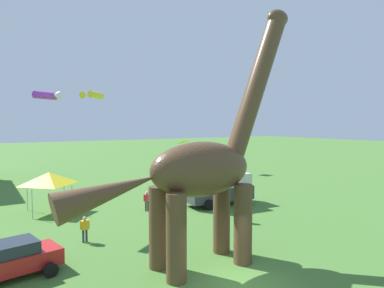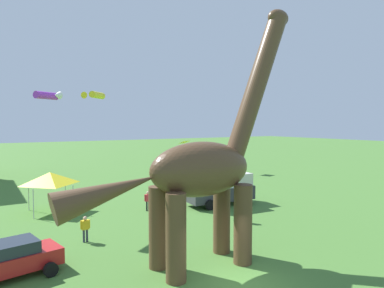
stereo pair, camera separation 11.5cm
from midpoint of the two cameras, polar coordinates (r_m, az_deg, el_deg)
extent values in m
plane|color=#42702D|center=(15.35, 7.74, -22.35)|extent=(240.00, 240.00, 0.00)
cylinder|color=#513823|center=(18.21, 5.12, -11.77)|extent=(0.88, 0.88, 3.79)
cylinder|color=#513823|center=(16.95, 8.60, -12.96)|extent=(0.88, 0.88, 3.79)
cylinder|color=#513823|center=(16.37, -5.39, -13.53)|extent=(0.88, 0.88, 3.79)
cylinder|color=#513823|center=(14.96, -2.44, -15.18)|extent=(0.88, 0.88, 3.79)
ellipsoid|color=#513823|center=(15.98, 1.75, -4.17)|extent=(5.18, 2.23, 2.55)
cylinder|color=#513823|center=(18.02, 10.86, 9.66)|extent=(3.73, 0.96, 7.38)
ellipsoid|color=#513823|center=(19.68, 14.21, 19.52)|extent=(1.28, 0.80, 0.88)
cone|color=#513823|center=(14.18, -13.21, -7.63)|extent=(4.56, 1.28, 2.16)
cube|color=red|center=(17.61, -27.87, -16.89)|extent=(4.46, 2.54, 0.72)
cube|color=#232B35|center=(17.41, -27.93, -14.97)|extent=(2.52, 1.97, 0.52)
cylinder|color=black|center=(18.71, -23.07, -16.71)|extent=(0.65, 0.33, 0.62)
cylinder|color=black|center=(17.07, -22.11, -18.70)|extent=(0.65, 0.33, 0.62)
cube|color=#38383D|center=(28.56, 4.75, -8.11)|extent=(5.75, 2.55, 1.10)
cube|color=silver|center=(29.50, 7.66, -5.69)|extent=(1.94, 2.07, 1.00)
cube|color=silver|center=(27.86, 3.46, -5.47)|extent=(3.74, 2.30, 1.70)
cylinder|color=black|center=(30.69, 6.62, -8.36)|extent=(0.82, 0.32, 0.80)
cylinder|color=black|center=(29.12, 9.22, -9.03)|extent=(0.82, 0.32, 0.80)
cylinder|color=black|center=(28.59, 0.73, -9.21)|extent=(0.82, 0.32, 0.80)
cylinder|color=black|center=(26.89, 3.18, -10.03)|extent=(0.82, 0.32, 0.80)
cylinder|color=#2D3347|center=(23.87, 8.54, -12.03)|extent=(0.10, 0.10, 0.62)
cylinder|color=#2D3347|center=(23.97, 8.83, -11.97)|extent=(0.10, 0.10, 0.62)
cube|color=blue|center=(23.79, 8.70, -10.77)|extent=(0.34, 0.21, 0.44)
sphere|color=tan|center=(23.71, 8.70, -10.02)|extent=(0.19, 0.19, 0.19)
cylinder|color=blue|center=(23.66, 8.33, -10.79)|extent=(0.08, 0.08, 0.42)
cylinder|color=blue|center=(23.90, 9.06, -10.64)|extent=(0.08, 0.08, 0.42)
cylinder|color=#2D3347|center=(20.87, -17.29, -14.30)|extent=(0.12, 0.12, 0.72)
cylinder|color=#2D3347|center=(20.91, -16.81, -14.26)|extent=(0.12, 0.12, 0.72)
cube|color=yellow|center=(20.71, -17.08, -12.65)|extent=(0.39, 0.24, 0.51)
sphere|color=tan|center=(20.61, -17.10, -11.66)|extent=(0.23, 0.23, 0.23)
cylinder|color=yellow|center=(20.65, -17.70, -12.64)|extent=(0.10, 0.10, 0.49)
cylinder|color=yellow|center=(20.76, -16.46, -12.53)|extent=(0.10, 0.10, 0.49)
cylinder|color=black|center=(26.83, -7.36, -10.16)|extent=(0.12, 0.12, 0.74)
cylinder|color=black|center=(26.90, -7.00, -10.11)|extent=(0.12, 0.12, 0.74)
cube|color=#D1333D|center=(26.72, -7.19, -8.82)|extent=(0.40, 0.25, 0.53)
sphere|color=tan|center=(26.65, -7.20, -8.02)|extent=(0.23, 0.23, 0.23)
cylinder|color=#D1333D|center=(26.63, -7.65, -8.81)|extent=(0.10, 0.10, 0.50)
cylinder|color=#D1333D|center=(26.81, -6.74, -8.71)|extent=(0.10, 0.10, 0.50)
cylinder|color=#B2B2B7|center=(29.85, -20.09, -7.61)|extent=(0.06, 0.06, 2.10)
cylinder|color=#B2B2B7|center=(27.26, -18.92, -8.63)|extent=(0.06, 0.06, 2.10)
cylinder|color=#B2B2B7|center=(29.44, -25.29, -7.89)|extent=(0.06, 0.06, 2.10)
cylinder|color=#B2B2B7|center=(26.81, -24.63, -8.96)|extent=(0.06, 0.06, 2.10)
pyramid|color=yellow|center=(28.05, -22.30, -5.25)|extent=(3.15, 3.15, 0.90)
cube|color=yellow|center=(34.97, -1.19, 0.31)|extent=(1.27, 1.11, 0.29)
cylinder|color=yellow|center=(36.45, -15.29, 7.79)|extent=(2.06, 2.19, 0.66)
cone|color=yellow|center=(37.02, -17.12, 7.69)|extent=(0.91, 0.90, 0.69)
cylinder|color=purple|center=(24.03, -22.81, 7.39)|extent=(1.65, 1.33, 0.47)
cone|color=white|center=(23.37, -21.25, 7.54)|extent=(0.62, 0.64, 0.49)
cube|color=black|center=(46.14, 7.87, 0.18)|extent=(1.64, 1.33, 0.45)
cylinder|color=green|center=(46.20, 7.86, -0.98)|extent=(0.01, 0.01, 1.45)
camera|label=1|loc=(0.06, -89.80, 0.01)|focal=32.27mm
camera|label=2|loc=(0.06, 90.20, -0.01)|focal=32.27mm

